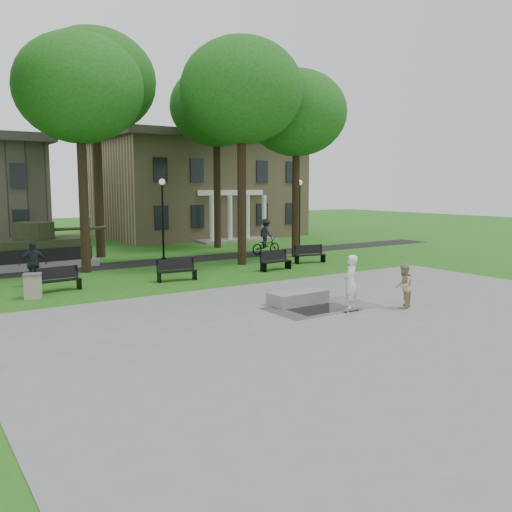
{
  "coord_description": "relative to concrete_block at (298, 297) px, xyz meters",
  "views": [
    {
      "loc": [
        -12.32,
        -16.66,
        4.28
      ],
      "look_at": [
        0.12,
        2.02,
        1.4
      ],
      "focal_mm": 38.0,
      "sensor_mm": 36.0,
      "label": 1
    }
  ],
  "objects": [
    {
      "name": "lamp_mid",
      "position": [
        0.72,
        13.58,
        2.55
      ],
      "size": [
        0.36,
        0.36,
        4.73
      ],
      "color": "black",
      "rests_on": "ground"
    },
    {
      "name": "puddle",
      "position": [
        0.11,
        -1.18,
        -0.22
      ],
      "size": [
        2.2,
        1.2,
        0.0
      ],
      "primitive_type": "cube",
      "color": "black",
      "rests_on": "plaza"
    },
    {
      "name": "tree_4",
      "position": [
        -1.78,
        17.28,
        10.15
      ],
      "size": [
        7.2,
        7.2,
        13.5
      ],
      "color": "black",
      "rests_on": "ground"
    },
    {
      "name": "pedestrian_walker",
      "position": [
        -7.33,
        9.12,
        0.74
      ],
      "size": [
        1.2,
        0.59,
        1.98
      ],
      "primitive_type": "imported",
      "rotation": [
        0.0,
        0.0,
        0.1
      ],
      "color": "black",
      "rests_on": "ground"
    },
    {
      "name": "skateboard",
      "position": [
        0.77,
        -2.04,
        -0.19
      ],
      "size": [
        0.78,
        0.22,
        0.07
      ],
      "primitive_type": "cube",
      "rotation": [
        0.0,
        0.0,
        -0.02
      ],
      "color": "brown",
      "rests_on": "plaza"
    },
    {
      "name": "park_bench_3",
      "position": [
        7.22,
        8.21,
        0.28
      ],
      "size": [
        1.85,
        0.8,
        1.0
      ],
      "rotation": [
        0.0,
        0.0,
        -0.16
      ],
      "color": "black",
      "rests_on": "ground"
    },
    {
      "name": "footpath",
      "position": [
        0.22,
        13.28,
        -0.24
      ],
      "size": [
        44.0,
        2.6,
        0.01
      ],
      "primitive_type": "cube",
      "color": "black",
      "rests_on": "ground"
    },
    {
      "name": "park_bench_2",
      "position": [
        4.05,
        7.09,
        0.28
      ],
      "size": [
        1.84,
        0.71,
        1.0
      ],
      "rotation": [
        0.0,
        0.0,
        0.11
      ],
      "color": "black",
      "rests_on": "ground"
    },
    {
      "name": "lamp_right",
      "position": [
        10.72,
        13.58,
        2.55
      ],
      "size": [
        0.36,
        0.36,
        4.73
      ],
      "color": "black",
      "rests_on": "ground"
    },
    {
      "name": "plaza",
      "position": [
        0.22,
        -3.72,
        -0.23
      ],
      "size": [
        22.0,
        16.0,
        0.02
      ],
      "primitive_type": "cube",
      "color": "gray",
      "rests_on": "ground"
    },
    {
      "name": "friend_watching",
      "position": [
        2.61,
        -2.67,
        0.57
      ],
      "size": [
        0.96,
        0.89,
        1.59
      ],
      "primitive_type": "imported",
      "rotation": [
        0.0,
        0.0,
        3.63
      ],
      "color": "tan",
      "rests_on": "plaza"
    },
    {
      "name": "skateboarder",
      "position": [
        0.88,
        -1.81,
        0.74
      ],
      "size": [
        0.84,
        0.78,
        1.93
      ],
      "primitive_type": "imported",
      "rotation": [
        0.0,
        0.0,
        3.75
      ],
      "color": "white",
      "rests_on": "plaza"
    },
    {
      "name": "trash_bin",
      "position": [
        -7.88,
        6.49,
        0.24
      ],
      "size": [
        0.83,
        0.83,
        0.96
      ],
      "rotation": [
        0.0,
        0.0,
        -0.3
      ],
      "color": "gray",
      "rests_on": "ground"
    },
    {
      "name": "tank_monument",
      "position": [
        -6.24,
        15.28,
        0.61
      ],
      "size": [
        7.45,
        3.4,
        2.4
      ],
      "color": "gray",
      "rests_on": "ground"
    },
    {
      "name": "tree_5",
      "position": [
        6.72,
        17.78,
        9.42
      ],
      "size": [
        6.4,
        6.4,
        12.44
      ],
      "color": "black",
      "rests_on": "ground"
    },
    {
      "name": "tree_3",
      "position": [
        8.22,
        10.78,
        8.35
      ],
      "size": [
        6.0,
        6.0,
        11.19
      ],
      "color": "black",
      "rests_on": "ground"
    },
    {
      "name": "park_bench_0",
      "position": [
        -6.72,
        7.42,
        0.28
      ],
      "size": [
        1.83,
        0.69,
        1.0
      ],
      "rotation": [
        0.0,
        0.0,
        0.09
      ],
      "color": "black",
      "rests_on": "ground"
    },
    {
      "name": "park_bench_1",
      "position": [
        -1.59,
        7.0,
        0.28
      ],
      "size": [
        1.84,
        0.71,
        1.0
      ],
      "rotation": [
        0.0,
        0.0,
        -0.11
      ],
      "color": "black",
      "rests_on": "ground"
    },
    {
      "name": "tree_1",
      "position": [
        -4.28,
        11.78,
        8.71
      ],
      "size": [
        6.2,
        6.2,
        11.63
      ],
      "color": "black",
      "rests_on": "ground"
    },
    {
      "name": "concrete_block",
      "position": [
        0.0,
        0.0,
        0.0
      ],
      "size": [
        2.22,
        1.04,
        0.45
      ],
      "primitive_type": "cube",
      "rotation": [
        0.0,
        0.0,
        0.02
      ],
      "color": "gray",
      "rests_on": "plaza"
    },
    {
      "name": "ground",
      "position": [
        0.22,
        1.28,
        -0.24
      ],
      "size": [
        120.0,
        120.0,
        0.0
      ],
      "primitive_type": "plane",
      "color": "#1C5B15",
      "rests_on": "ground"
    },
    {
      "name": "tree_2",
      "position": [
        3.72,
        9.78,
        9.07
      ],
      "size": [
        6.6,
        6.6,
        12.16
      ],
      "color": "black",
      "rests_on": "ground"
    },
    {
      "name": "building_right",
      "position": [
        10.22,
        27.27,
        4.1
      ],
      "size": [
        17.0,
        12.0,
        8.6
      ],
      "color": "#9E8460",
      "rests_on": "ground"
    },
    {
      "name": "cyclist",
      "position": [
        7.47,
        12.89,
        0.67
      ],
      "size": [
        2.07,
        1.18,
        2.25
      ],
      "rotation": [
        0.0,
        0.0,
        1.59
      ],
      "color": "black",
      "rests_on": "ground"
    }
  ]
}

